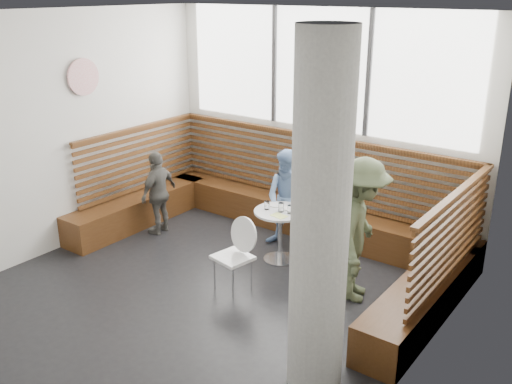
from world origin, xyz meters
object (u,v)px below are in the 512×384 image
Objects in this scene: cafe_table at (280,225)px; child_left at (159,193)px; child_back at (289,200)px; concrete_column at (320,222)px; cafe_chair at (236,249)px; adult_man at (361,230)px.

child_left reaches higher than cafe_table.
child_back reaches higher than child_left.
cafe_table is 0.51× the size of child_back.
concrete_column reaches higher than cafe_chair.
adult_man is 3.22m from child_left.
cafe_chair is 0.73× the size of child_left.
child_back is at bearing 106.82° from cafe_chair.
cafe_table is at bearing 131.53° from concrete_column.
concrete_column is at bearing -48.47° from cafe_table.
adult_man is (1.26, -0.25, 0.34)m from cafe_table.
cafe_chair is 2.07m from child_left.
cafe_table is at bearing 60.74° from adult_man.
cafe_table is at bearing 91.19° from child_left.
adult_man reaches higher than child_left.
concrete_column is 2.71m from cafe_table.
concrete_column reaches higher than cafe_table.
cafe_table is 0.57× the size of child_left.
child_left is (-1.96, 0.66, 0.09)m from cafe_chair.
cafe_table is 1.33m from adult_man.
cafe_chair is 1.47m from adult_man.
concrete_column is at bearing 59.32° from child_left.
child_left is at bearing 156.31° from concrete_column.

